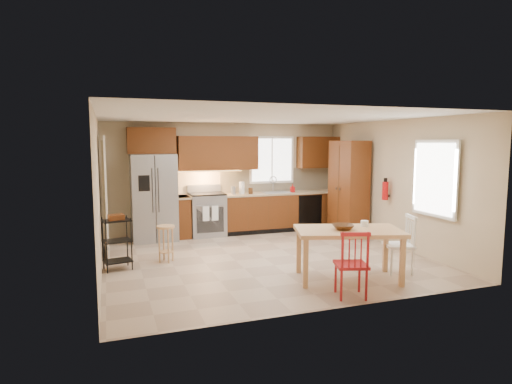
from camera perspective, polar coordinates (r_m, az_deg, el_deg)
The scene contains 33 objects.
floor at distance 7.76m, azimuth 1.13°, elevation -8.79°, with size 5.50×5.50×0.00m, color tan.
ceiling at distance 7.49m, azimuth 1.17°, elevation 9.98°, with size 5.50×5.00×0.02m, color silver.
wall_back at distance 9.90m, azimuth -3.90°, elevation 1.91°, with size 5.50×0.02×2.50m, color #CCB793.
wall_front at distance 5.27m, azimuth 10.66°, elevation -2.35°, with size 5.50×0.02×2.50m, color #CCB793.
wall_left at distance 7.06m, azimuth -20.27°, elevation -0.39°, with size 0.02×5.00×2.50m, color #CCB793.
wall_right at distance 8.86m, azimuth 18.07°, elevation 1.04°, with size 0.02×5.00×2.50m, color #CCB793.
refrigerator at distance 9.25m, azimuth -13.46°, elevation -0.71°, with size 0.92×0.75×1.82m, color gray.
range_stove at distance 9.56m, azimuth -6.55°, elevation -3.06°, with size 0.76×0.63×0.92m, color gray.
base_cabinet_narrow at distance 9.47m, azimuth -9.82°, elevation -3.27°, with size 0.30×0.60×0.90m, color #5D2A11.
base_cabinet_run at distance 10.13m, azimuth 3.65°, elevation -2.54°, with size 2.92×0.60×0.90m, color #5D2A11.
dishwasher at distance 10.10m, azimuth 7.22°, elevation -2.61°, with size 0.60×0.02×0.78m, color black.
backsplash at distance 10.30m, azimuth 3.06°, elevation 1.68°, with size 2.92×0.03×0.55m, color beige.
upper_over_fridge at distance 9.38m, azimuth -13.79°, elevation 6.67°, with size 1.00×0.35×0.55m, color #5A260F.
upper_left_block at distance 9.63m, azimuth -5.09°, elevation 5.19°, with size 1.80×0.35×0.75m, color #5A260F.
upper_right_block at distance 10.53m, azimuth 8.28°, elevation 5.27°, with size 1.00×0.35×0.75m, color #5A260F.
window_back at distance 10.20m, azimuth 2.10°, elevation 4.31°, with size 1.12×0.04×1.12m, color white.
sink at distance 10.00m, azimuth 2.66°, elevation -0.28°, with size 0.62×0.46×0.16m, color gray.
undercab_glow at distance 9.56m, azimuth -6.78°, elevation 2.79°, with size 1.60×0.30×0.01m, color #FFBF66.
soap_bottle at distance 10.04m, azimuth 4.89°, elevation 0.51°, with size 0.09×0.09×0.19m, color #B00C0D.
paper_towel at distance 9.65m, azimuth -1.91°, elevation 0.55°, with size 0.12×0.12×0.28m, color white.
canister_steel at distance 9.60m, azimuth -3.05°, elevation 0.21°, with size 0.11×0.11×0.18m, color gray.
canister_wood at distance 9.69m, azimuth -0.72°, elevation 0.16°, with size 0.10×0.10×0.14m, color #462712.
pantry at distance 9.69m, azimuth 12.22°, elevation 0.48°, with size 0.50×0.95×2.10m, color #5D2A11.
fire_extinguisher at distance 8.92m, azimuth 16.84°, elevation 0.15°, with size 0.12×0.12×0.36m, color #B00C0D.
window_right at distance 7.92m, azimuth 22.75°, elevation 1.68°, with size 0.04×1.02×1.32m, color white.
doorway at distance 8.37m, azimuth -19.53°, elevation -0.70°, with size 0.04×0.95×2.10m, color #8C7A59.
dining_table at distance 6.65m, azimuth 12.16°, elevation -8.19°, with size 1.55×0.87×0.76m, color tan, non-canonical shape.
chair_red at distance 5.92m, azimuth 12.56°, elevation -9.28°, with size 0.43×0.43×0.91m, color #B11B1E, non-canonical shape.
chair_white at distance 7.20m, azimuth 18.48°, elevation -6.61°, with size 0.43×0.43×0.91m, color white, non-canonical shape.
table_bowl at distance 6.51m, azimuth 11.51°, elevation -4.98°, with size 0.31×0.31×0.08m, color #462712.
table_jar at distance 6.82m, azimuth 14.26°, elevation -4.28°, with size 0.11×0.11×0.13m, color white.
bar_stool at distance 7.60m, azimuth -11.91°, elevation -6.77°, with size 0.31×0.31×0.64m, color tan, non-canonical shape.
utility_cart at distance 7.34m, azimuth -18.03°, elevation -6.56°, with size 0.43×0.33×0.86m, color black, non-canonical shape.
Camera 1 is at (-2.61, -7.01, 2.06)m, focal length 30.00 mm.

